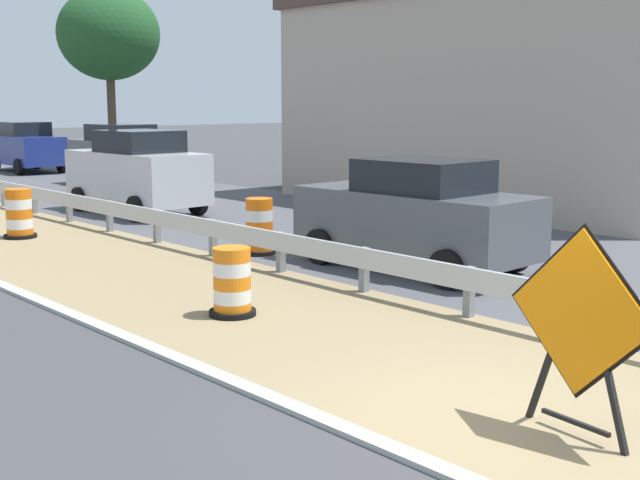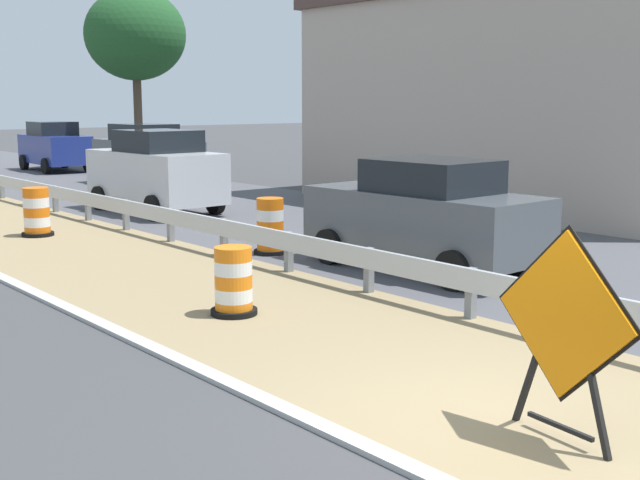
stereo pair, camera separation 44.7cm
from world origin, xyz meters
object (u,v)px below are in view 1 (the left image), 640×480
traffic_barrel_mid (19,216)px  car_mid_far_lane (124,155)px  traffic_barrel_nearest (232,285)px  car_trailing_near_lane (27,147)px  car_lead_near_lane (137,172)px  car_lead_far_lane (416,214)px  warning_sign_diamond (579,322)px  utility_pole_near (409,63)px  traffic_barrel_close (259,229)px

traffic_barrel_mid → car_mid_far_lane: bearing=49.3°
traffic_barrel_nearest → car_trailing_near_lane: size_ratio=0.23×
car_lead_near_lane → car_lead_far_lane: bearing=177.3°
warning_sign_diamond → traffic_barrel_mid: bearing=-86.0°
traffic_barrel_mid → car_lead_near_lane: bearing=25.1°
traffic_barrel_nearest → car_trailing_near_lane: bearing=73.0°
car_mid_far_lane → warning_sign_diamond: bearing=-20.9°
car_trailing_near_lane → car_mid_far_lane: bearing=2.5°
warning_sign_diamond → car_trailing_near_lane: (7.75, 29.94, -0.03)m
traffic_barrel_nearest → car_mid_far_lane: size_ratio=0.20×
traffic_barrel_mid → utility_pole_near: bearing=-9.3°
traffic_barrel_nearest → utility_pole_near: size_ratio=0.13×
car_lead_far_lane → utility_pole_near: utility_pole_near is taller
traffic_barrel_nearest → car_lead_near_lane: size_ratio=0.22×
traffic_barrel_nearest → car_lead_far_lane: bearing=6.3°
car_lead_far_lane → utility_pole_near: (6.63, 6.19, 2.97)m
car_trailing_near_lane → utility_pole_near: size_ratio=0.54×
traffic_barrel_close → car_trailing_near_lane: 21.60m
warning_sign_diamond → traffic_barrel_nearest: size_ratio=2.01×
traffic_barrel_mid → car_mid_far_lane: 10.86m
car_lead_near_lane → car_lead_far_lane: 9.74m
car_lead_near_lane → utility_pole_near: bearing=-120.6°
car_mid_far_lane → traffic_barrel_close: bearing=-19.9°
traffic_barrel_nearest → utility_pole_near: bearing=31.4°
car_lead_near_lane → car_trailing_near_lane: bearing=-14.2°
traffic_barrel_nearest → car_mid_far_lane: car_mid_far_lane is taller
car_trailing_near_lane → car_mid_far_lane: size_ratio=0.86×
traffic_barrel_mid → car_lead_near_lane: size_ratio=0.25×
traffic_barrel_close → car_lead_near_lane: car_lead_near_lane is taller
traffic_barrel_close → car_lead_near_lane: (1.29, 6.81, 0.59)m
car_trailing_near_lane → utility_pole_near: utility_pole_near is taller
car_lead_far_lane → utility_pole_near: bearing=-48.9°
traffic_barrel_close → car_lead_far_lane: (1.18, -2.92, 0.48)m
car_lead_near_lane → traffic_barrel_mid: bearing=113.1°
car_lead_far_lane → car_lead_near_lane: bearing=-2.6°
traffic_barrel_nearest → traffic_barrel_close: size_ratio=0.88×
traffic_barrel_close → utility_pole_near: bearing=22.7°
car_trailing_near_lane → car_lead_far_lane: 24.27m
car_lead_near_lane → utility_pole_near: 7.95m
car_trailing_near_lane → car_lead_near_lane: bearing=-10.0°
traffic_barrel_close → car_mid_far_lane: bearing=71.4°
traffic_barrel_nearest → car_lead_near_lane: (4.42, 10.21, 0.65)m
traffic_barrel_nearest → car_lead_near_lane: bearing=66.6°
warning_sign_diamond → car_lead_near_lane: bearing=-99.6°
traffic_barrel_nearest → utility_pole_near: (10.94, 6.67, 3.52)m
traffic_barrel_nearest → utility_pole_near: utility_pole_near is taller
traffic_barrel_mid → car_mid_far_lane: (7.07, 8.22, 0.58)m
warning_sign_diamond → car_mid_far_lane: bearing=-102.5°
traffic_barrel_mid → warning_sign_diamond: bearing=-93.0°
car_trailing_near_lane → utility_pole_near: bearing=13.1°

